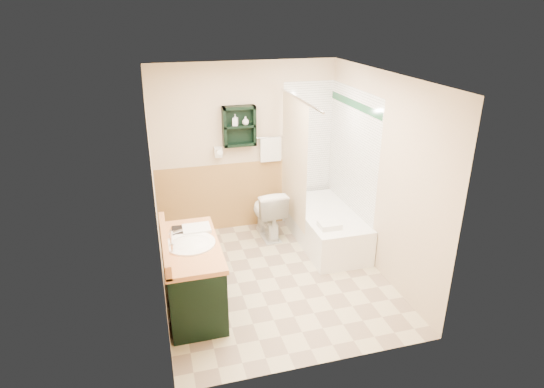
# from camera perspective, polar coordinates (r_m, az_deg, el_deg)

# --- Properties ---
(floor) EXTENTS (3.00, 3.00, 0.00)m
(floor) POSITION_cam_1_polar(r_m,az_deg,el_deg) (5.62, 0.28, -10.45)
(floor) COLOR beige
(floor) RESTS_ON ground
(back_wall) EXTENTS (2.60, 0.04, 2.40)m
(back_wall) POSITION_cam_1_polar(r_m,az_deg,el_deg) (6.46, -3.39, 5.78)
(back_wall) COLOR beige
(back_wall) RESTS_ON ground
(left_wall) EXTENTS (0.04, 3.00, 2.40)m
(left_wall) POSITION_cam_1_polar(r_m,az_deg,el_deg) (4.90, -14.71, -0.54)
(left_wall) COLOR beige
(left_wall) RESTS_ON ground
(right_wall) EXTENTS (0.04, 3.00, 2.40)m
(right_wall) POSITION_cam_1_polar(r_m,az_deg,el_deg) (5.55, 13.54, 2.32)
(right_wall) COLOR beige
(right_wall) RESTS_ON ground
(ceiling) EXTENTS (2.60, 3.00, 0.04)m
(ceiling) POSITION_cam_1_polar(r_m,az_deg,el_deg) (4.76, 0.34, 14.81)
(ceiling) COLOR white
(ceiling) RESTS_ON back_wall
(wainscot_left) EXTENTS (2.98, 2.98, 1.00)m
(wainscot_left) POSITION_cam_1_polar(r_m,az_deg,el_deg) (5.21, -13.57, -7.61)
(wainscot_left) COLOR tan
(wainscot_left) RESTS_ON left_wall
(wainscot_back) EXTENTS (2.58, 2.58, 1.00)m
(wainscot_back) POSITION_cam_1_polar(r_m,az_deg,el_deg) (6.67, -3.19, -0.07)
(wainscot_back) COLOR tan
(wainscot_back) RESTS_ON back_wall
(mirror_frame) EXTENTS (1.30, 1.30, 1.00)m
(mirror_frame) POSITION_cam_1_polar(r_m,az_deg,el_deg) (4.28, -14.19, 0.43)
(mirror_frame) COLOR brown
(mirror_frame) RESTS_ON left_wall
(mirror_glass) EXTENTS (1.20, 1.20, 0.90)m
(mirror_glass) POSITION_cam_1_polar(r_m,az_deg,el_deg) (4.28, -14.12, 0.44)
(mirror_glass) COLOR white
(mirror_glass) RESTS_ON left_wall
(tile_right) EXTENTS (1.50, 1.50, 2.10)m
(tile_right) POSITION_cam_1_polar(r_m,az_deg,el_deg) (6.21, 9.84, 3.32)
(tile_right) COLOR white
(tile_right) RESTS_ON right_wall
(tile_back) EXTENTS (0.95, 0.95, 2.10)m
(tile_back) POSITION_cam_1_polar(r_m,az_deg,el_deg) (6.75, 5.29, 5.12)
(tile_back) COLOR white
(tile_back) RESTS_ON back_wall
(tile_accent) EXTENTS (1.50, 1.50, 0.10)m
(tile_accent) POSITION_cam_1_polar(r_m,az_deg,el_deg) (5.98, 10.30, 11.02)
(tile_accent) COLOR #154929
(tile_accent) RESTS_ON right_wall
(wall_shelf) EXTENTS (0.45, 0.15, 0.55)m
(wall_shelf) POSITION_cam_1_polar(r_m,az_deg,el_deg) (6.24, -4.14, 8.49)
(wall_shelf) COLOR black
(wall_shelf) RESTS_ON back_wall
(hair_dryer) EXTENTS (0.10, 0.24, 0.18)m
(hair_dryer) POSITION_cam_1_polar(r_m,az_deg,el_deg) (6.31, -6.77, 5.24)
(hair_dryer) COLOR white
(hair_dryer) RESTS_ON back_wall
(towel_bar) EXTENTS (0.40, 0.06, 0.40)m
(towel_bar) POSITION_cam_1_polar(r_m,az_deg,el_deg) (6.44, -0.22, 7.14)
(towel_bar) COLOR white
(towel_bar) RESTS_ON back_wall
(curtain_rod) EXTENTS (0.03, 1.60, 0.03)m
(curtain_rod) POSITION_cam_1_polar(r_m,az_deg,el_deg) (5.69, 3.47, 11.77)
(curtain_rod) COLOR silver
(curtain_rod) RESTS_ON back_wall
(shower_curtain) EXTENTS (1.05, 1.05, 1.70)m
(shower_curtain) POSITION_cam_1_polar(r_m,az_deg,el_deg) (6.06, 2.75, 4.16)
(shower_curtain) COLOR beige
(shower_curtain) RESTS_ON curtain_rod
(vanity) EXTENTS (0.59, 1.22, 0.78)m
(vanity) POSITION_cam_1_polar(r_m,az_deg,el_deg) (5.00, -9.90, -10.10)
(vanity) COLOR black
(vanity) RESTS_ON ground
(bathtub) EXTENTS (0.73, 1.50, 0.49)m
(bathtub) POSITION_cam_1_polar(r_m,az_deg,el_deg) (6.30, 6.81, -4.19)
(bathtub) COLOR white
(bathtub) RESTS_ON ground
(toilet) EXTENTS (0.44, 0.74, 0.71)m
(toilet) POSITION_cam_1_polar(r_m,az_deg,el_deg) (6.43, -0.56, -2.35)
(toilet) COLOR white
(toilet) RESTS_ON ground
(counter_towel) EXTENTS (0.30, 0.23, 0.04)m
(counter_towel) POSITION_cam_1_polar(r_m,az_deg,el_deg) (5.07, -9.46, -4.31)
(counter_towel) COLOR white
(counter_towel) RESTS_ON vanity
(vanity_book) EXTENTS (0.16, 0.03, 0.22)m
(vanity_book) POSITION_cam_1_polar(r_m,az_deg,el_deg) (5.04, -12.56, -3.57)
(vanity_book) COLOR black
(vanity_book) RESTS_ON vanity
(tub_towel) EXTENTS (0.26, 0.22, 0.07)m
(tub_towel) POSITION_cam_1_polar(r_m,az_deg,el_deg) (5.75, 7.22, -3.88)
(tub_towel) COLOR white
(tub_towel) RESTS_ON bathtub
(soap_bottle_a) EXTENTS (0.12, 0.17, 0.07)m
(soap_bottle_a) POSITION_cam_1_polar(r_m,az_deg,el_deg) (6.22, -4.63, 8.89)
(soap_bottle_a) COLOR white
(soap_bottle_a) RESTS_ON wall_shelf
(soap_bottle_b) EXTENTS (0.11, 0.13, 0.09)m
(soap_bottle_b) POSITION_cam_1_polar(r_m,az_deg,el_deg) (6.24, -3.34, 9.07)
(soap_bottle_b) COLOR white
(soap_bottle_b) RESTS_ON wall_shelf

